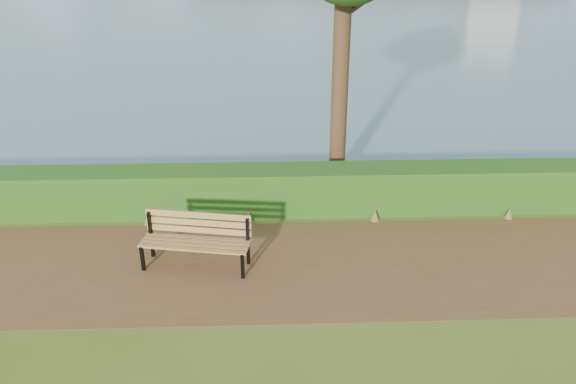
{
  "coord_description": "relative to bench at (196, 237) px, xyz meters",
  "views": [
    {
      "loc": [
        -0.65,
        -8.51,
        5.6
      ],
      "look_at": [
        -0.29,
        1.2,
        1.1
      ],
      "focal_mm": 35.0,
      "sensor_mm": 36.0,
      "label": 1
    }
  ],
  "objects": [
    {
      "name": "ground",
      "position": [
        1.99,
        -0.45,
        -0.57
      ],
      "size": [
        140.0,
        140.0,
        0.0
      ],
      "primitive_type": "plane",
      "color": "#435919",
      "rests_on": "ground"
    },
    {
      "name": "path",
      "position": [
        1.99,
        -0.15,
        -0.57
      ],
      "size": [
        40.0,
        3.4,
        0.01
      ],
      "primitive_type": "cube",
      "color": "brown",
      "rests_on": "ground"
    },
    {
      "name": "hedge",
      "position": [
        1.99,
        2.15,
        -0.07
      ],
      "size": [
        32.0,
        0.85,
        1.0
      ],
      "primitive_type": "cube",
      "color": "#1B4614",
      "rests_on": "ground"
    },
    {
      "name": "bench",
      "position": [
        0.0,
        0.0,
        0.0
      ],
      "size": [
        2.05,
        0.92,
        0.99
      ],
      "rotation": [
        0.0,
        0.0,
        -0.18
      ],
      "color": "black",
      "rests_on": "ground"
    }
  ]
}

